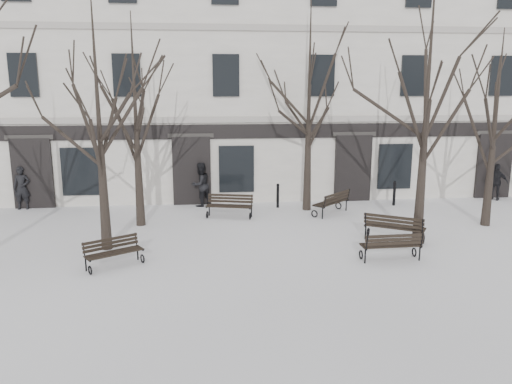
{
  "coord_description": "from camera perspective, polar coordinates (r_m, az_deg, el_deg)",
  "views": [
    {
      "loc": [
        -2.84,
        -13.08,
        5.01
      ],
      "look_at": [
        -1.25,
        3.0,
        1.54
      ],
      "focal_mm": 35.0,
      "sensor_mm": 36.0,
      "label": 1
    }
  ],
  "objects": [
    {
      "name": "ground",
      "position": [
        14.3,
        6.24,
        -8.47
      ],
      "size": [
        100.0,
        100.0,
        0.0
      ],
      "primitive_type": "plane",
      "color": "white",
      "rests_on": "ground"
    },
    {
      "name": "building",
      "position": [
        26.2,
        0.58,
        13.22
      ],
      "size": [
        40.4,
        10.2,
        11.4
      ],
      "color": "silver",
      "rests_on": "ground"
    },
    {
      "name": "tree_1",
      "position": [
        15.6,
        -17.72,
        10.86
      ],
      "size": [
        5.4,
        5.4,
        7.71
      ],
      "color": "black",
      "rests_on": "ground"
    },
    {
      "name": "tree_2",
      "position": [
        16.19,
        19.16,
        12.75
      ],
      "size": [
        6.01,
        6.01,
        8.59
      ],
      "color": "black",
      "rests_on": "ground"
    },
    {
      "name": "tree_4",
      "position": [
        18.08,
        -13.71,
        10.67
      ],
      "size": [
        5.22,
        5.22,
        7.45
      ],
      "color": "black",
      "rests_on": "ground"
    },
    {
      "name": "tree_5",
      "position": [
        20.0,
        6.13,
        12.81
      ],
      "size": [
        5.91,
        5.91,
        8.44
      ],
      "color": "black",
      "rests_on": "ground"
    },
    {
      "name": "tree_6",
      "position": [
        19.48,
        25.82,
        8.9
      ],
      "size": [
        4.84,
        4.84,
        6.91
      ],
      "color": "black",
      "rests_on": "ground"
    },
    {
      "name": "bench_0",
      "position": [
        14.65,
        -15.98,
        -6.55
      ],
      "size": [
        1.65,
        1.32,
        0.81
      ],
      "rotation": [
        0.0,
        0.0,
        0.55
      ],
      "color": "black",
      "rests_on": "ground"
    },
    {
      "name": "bench_1",
      "position": [
        15.05,
        15.23,
        -5.86
      ],
      "size": [
        1.76,
        0.7,
        0.88
      ],
      "rotation": [
        0.0,
        0.0,
        3.18
      ],
      "color": "black",
      "rests_on": "ground"
    },
    {
      "name": "bench_2",
      "position": [
        16.8,
        15.53,
        -3.84
      ],
      "size": [
        1.94,
        1.56,
        0.96
      ],
      "rotation": [
        0.0,
        0.0,
        2.59
      ],
      "color": "black",
      "rests_on": "ground"
    },
    {
      "name": "bench_3",
      "position": [
        19.25,
        -3.03,
        -1.51
      ],
      "size": [
        1.85,
        1.03,
        0.89
      ],
      "rotation": [
        0.0,
        0.0,
        -0.24
      ],
      "color": "black",
      "rests_on": "ground"
    },
    {
      "name": "bench_4",
      "position": [
        19.9,
        8.73,
        -1.11
      ],
      "size": [
        1.76,
        1.72,
        0.93
      ],
      "rotation": [
        0.0,
        0.0,
        3.9
      ],
      "color": "black",
      "rests_on": "ground"
    },
    {
      "name": "bollard_a",
      "position": [
        20.76,
        2.51,
        -0.32
      ],
      "size": [
        0.13,
        0.13,
        1.02
      ],
      "color": "black",
      "rests_on": "ground"
    },
    {
      "name": "bollard_b",
      "position": [
        21.91,
        15.53,
        -0.04
      ],
      "size": [
        0.14,
        0.14,
        1.05
      ],
      "color": "black",
      "rests_on": "ground"
    },
    {
      "name": "pedestrian_a",
      "position": [
        22.72,
        -25.0,
        -1.78
      ],
      "size": [
        0.68,
        0.48,
        1.78
      ],
      "primitive_type": "imported",
      "rotation": [
        0.0,
        0.0,
        0.08
      ],
      "color": "black",
      "rests_on": "ground"
    },
    {
      "name": "pedestrian_b",
      "position": [
        21.26,
        -6.3,
        -1.59
      ],
      "size": [
        1.14,
        1.13,
        1.85
      ],
      "primitive_type": "imported",
      "rotation": [
        0.0,
        0.0,
        3.89
      ],
      "color": "black",
      "rests_on": "ground"
    },
    {
      "name": "pedestrian_c",
      "position": [
        24.63,
        25.61,
        -0.83
      ],
      "size": [
        0.99,
        0.91,
        1.62
      ],
      "primitive_type": "imported",
      "rotation": [
        0.0,
        0.0,
        2.45
      ],
      "color": "black",
      "rests_on": "ground"
    }
  ]
}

